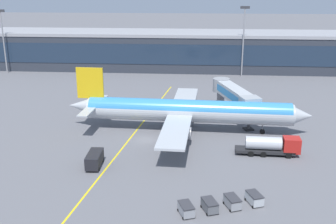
{
  "coord_description": "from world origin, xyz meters",
  "views": [
    {
      "loc": [
        9.69,
        -70.47,
        27.96
      ],
      "look_at": [
        3.88,
        3.45,
        4.5
      ],
      "focal_mm": 43.22,
      "sensor_mm": 36.0,
      "label": 1
    }
  ],
  "objects_px": {
    "baggage_cart_2": "(232,202)",
    "fuel_tanker": "(272,145)",
    "crew_van": "(95,159)",
    "main_airliner": "(187,111)",
    "baggage_cart_1": "(210,205)",
    "baggage_cart_0": "(186,209)",
    "baggage_cart_3": "(254,198)"
  },
  "relations": [
    {
      "from": "baggage_cart_2",
      "to": "fuel_tanker",
      "type": "bearing_deg",
      "value": 65.92
    },
    {
      "from": "crew_van",
      "to": "main_airliner",
      "type": "bearing_deg",
      "value": 51.15
    },
    {
      "from": "crew_van",
      "to": "baggage_cart_2",
      "type": "bearing_deg",
      "value": -27.36
    },
    {
      "from": "main_airliner",
      "to": "baggage_cart_1",
      "type": "relative_size",
      "value": 15.92
    },
    {
      "from": "baggage_cart_1",
      "to": "baggage_cart_0",
      "type": "bearing_deg",
      "value": -159.02
    },
    {
      "from": "main_airliner",
      "to": "fuel_tanker",
      "type": "relative_size",
      "value": 4.42
    },
    {
      "from": "fuel_tanker",
      "to": "baggage_cart_1",
      "type": "distance_m",
      "value": 21.88
    },
    {
      "from": "baggage_cart_3",
      "to": "baggage_cart_2",
      "type": "bearing_deg",
      "value": -159.02
    },
    {
      "from": "fuel_tanker",
      "to": "baggage_cart_2",
      "type": "bearing_deg",
      "value": -114.08
    },
    {
      "from": "baggage_cart_0",
      "to": "main_airliner",
      "type": "bearing_deg",
      "value": 91.8
    },
    {
      "from": "crew_van",
      "to": "baggage_cart_3",
      "type": "relative_size",
      "value": 1.68
    },
    {
      "from": "crew_van",
      "to": "baggage_cart_1",
      "type": "distance_m",
      "value": 21.8
    },
    {
      "from": "main_airliner",
      "to": "baggage_cart_1",
      "type": "bearing_deg",
      "value": -82.4
    },
    {
      "from": "main_airliner",
      "to": "fuel_tanker",
      "type": "bearing_deg",
      "value": -35.83
    },
    {
      "from": "baggage_cart_0",
      "to": "baggage_cart_2",
      "type": "height_order",
      "value": "same"
    },
    {
      "from": "baggage_cart_2",
      "to": "baggage_cart_1",
      "type": "bearing_deg",
      "value": -159.02
    },
    {
      "from": "fuel_tanker",
      "to": "baggage_cart_1",
      "type": "bearing_deg",
      "value": -120.01
    },
    {
      "from": "crew_van",
      "to": "baggage_cart_0",
      "type": "height_order",
      "value": "crew_van"
    },
    {
      "from": "crew_van",
      "to": "baggage_cart_2",
      "type": "xyz_separation_m",
      "value": [
        21.13,
        -10.93,
        -0.53
      ]
    },
    {
      "from": "fuel_tanker",
      "to": "crew_van",
      "type": "bearing_deg",
      "value": -166.74
    },
    {
      "from": "crew_van",
      "to": "baggage_cart_0",
      "type": "bearing_deg",
      "value": -41.11
    },
    {
      "from": "baggage_cart_1",
      "to": "baggage_cart_2",
      "type": "distance_m",
      "value": 3.2
    },
    {
      "from": "main_airliner",
      "to": "fuel_tanker",
      "type": "distance_m",
      "value": 18.53
    },
    {
      "from": "baggage_cart_0",
      "to": "baggage_cart_1",
      "type": "relative_size",
      "value": 1.0
    },
    {
      "from": "baggage_cart_0",
      "to": "baggage_cart_1",
      "type": "height_order",
      "value": "same"
    },
    {
      "from": "baggage_cart_1",
      "to": "baggage_cart_3",
      "type": "height_order",
      "value": "same"
    },
    {
      "from": "baggage_cart_0",
      "to": "fuel_tanker",
      "type": "bearing_deg",
      "value": 55.26
    },
    {
      "from": "main_airliner",
      "to": "baggage_cart_1",
      "type": "height_order",
      "value": "main_airliner"
    },
    {
      "from": "baggage_cart_2",
      "to": "baggage_cart_3",
      "type": "xyz_separation_m",
      "value": [
        2.99,
        1.15,
        0.0
      ]
    },
    {
      "from": "baggage_cart_0",
      "to": "baggage_cart_3",
      "type": "distance_m",
      "value": 9.6
    },
    {
      "from": "baggage_cart_0",
      "to": "baggage_cart_1",
      "type": "xyz_separation_m",
      "value": [
        2.99,
        1.15,
        0.0
      ]
    },
    {
      "from": "baggage_cart_2",
      "to": "baggage_cart_3",
      "type": "distance_m",
      "value": 3.2
    }
  ]
}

